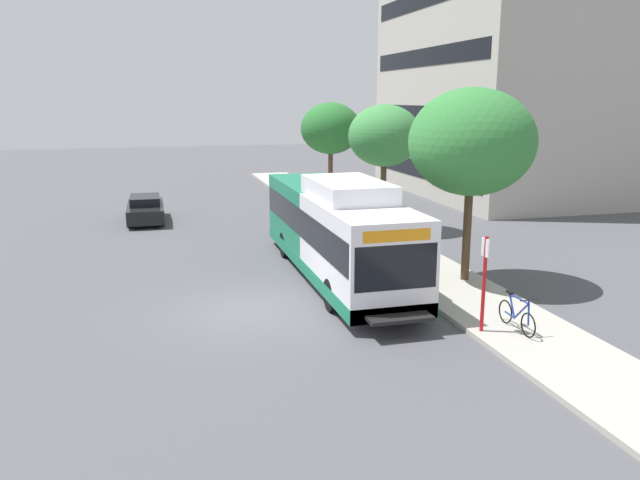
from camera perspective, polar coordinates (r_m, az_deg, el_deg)
name	(u,v)px	position (r m, az deg, el deg)	size (l,w,h in m)	color
ground_plane	(219,250)	(26.60, -9.26, -0.92)	(120.00, 120.00, 0.00)	#4C4C51
sidewalk_curb	(391,249)	(26.30, 6.54, -0.84)	(3.00, 56.00, 0.14)	#A8A399
transit_bus	(335,230)	(21.98, 1.42, 0.90)	(2.58, 12.25, 3.65)	white
bus_stop_sign_pole	(484,277)	(17.01, 14.79, -3.27)	(0.10, 0.36, 2.60)	red
bicycle_parked	(517,315)	(17.66, 17.55, -6.56)	(0.52, 1.76, 1.02)	black
street_tree_near_stop	(472,142)	(21.35, 13.71, 8.68)	(4.17, 4.17, 6.48)	#4C3823
street_tree_mid_block	(384,136)	(29.67, 5.91, 9.44)	(3.39, 3.39, 5.85)	#4C3823
street_tree_far_block	(331,129)	(37.36, 0.98, 10.15)	(3.55, 3.55, 5.89)	#4C3823
parked_car_far_lane	(146,209)	(33.50, -15.67, 2.75)	(1.80, 4.50, 1.33)	black
apartment_tower_backdrop	(519,2)	(44.29, 17.78, 20.06)	(12.77, 17.27, 24.53)	#ADA89E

